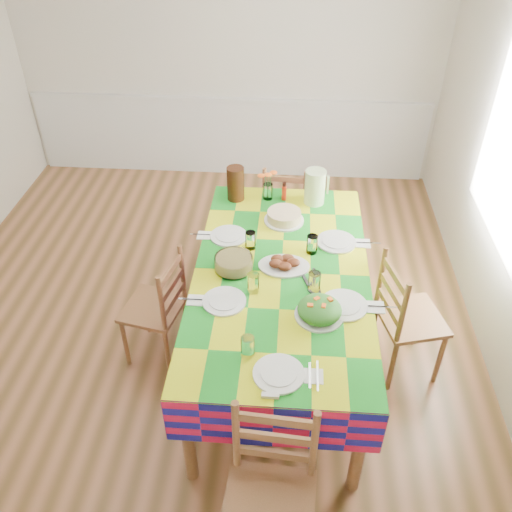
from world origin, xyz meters
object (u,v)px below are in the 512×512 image
(chair_far, at_px, (285,209))
(chair_left, at_px, (158,309))
(chair_near, at_px, (270,496))
(tea_pitcher, at_px, (236,183))
(chair_right, at_px, (405,319))
(meat_platter, at_px, (284,264))
(dining_table, at_px, (281,283))
(green_pitcher, at_px, (315,187))

(chair_far, bearing_deg, chair_left, 63.31)
(chair_left, bearing_deg, chair_near, 45.14)
(tea_pitcher, height_order, chair_near, tea_pitcher)
(tea_pitcher, relative_size, chair_far, 0.30)
(chair_near, distance_m, chair_right, 1.62)
(meat_platter, relative_size, chair_right, 0.35)
(meat_platter, xyz_separation_m, chair_left, (-0.89, -0.06, -0.42))
(chair_near, bearing_deg, tea_pitcher, 104.15)
(dining_table, height_order, green_pitcher, green_pitcher)
(green_pitcher, distance_m, chair_far, 0.75)
(meat_platter, distance_m, tea_pitcher, 0.95)
(meat_platter, xyz_separation_m, chair_near, (-0.01, -1.43, -0.37))
(meat_platter, bearing_deg, dining_table, -103.53)
(tea_pitcher, bearing_deg, dining_table, -66.17)
(meat_platter, xyz_separation_m, tea_pitcher, (-0.41, 0.85, 0.11))
(meat_platter, height_order, chair_left, chair_left)
(chair_near, distance_m, chair_far, 2.76)
(meat_platter, height_order, green_pitcher, green_pitcher)
(meat_platter, height_order, chair_right, chair_right)
(green_pitcher, bearing_deg, chair_right, -54.38)
(tea_pitcher, xyz_separation_m, chair_right, (1.28, -0.92, -0.50))
(chair_right, bearing_deg, meat_platter, 70.33)
(meat_platter, bearing_deg, chair_left, -175.86)
(meat_platter, distance_m, chair_near, 1.48)
(dining_table, distance_m, chair_far, 1.41)
(chair_near, xyz_separation_m, chair_left, (-0.88, 1.37, -0.05))
(chair_right, bearing_deg, chair_left, 74.70)
(chair_near, bearing_deg, chair_left, 126.92)
(dining_table, bearing_deg, chair_far, 90.17)
(green_pitcher, xyz_separation_m, chair_left, (-1.10, -0.91, -0.53))
(green_pitcher, xyz_separation_m, chair_near, (-0.22, -2.28, -0.48))
(tea_pitcher, distance_m, chair_far, 0.81)
(dining_table, bearing_deg, tea_pitcher, 113.83)
(tea_pitcher, bearing_deg, green_pitcher, -0.83)
(chair_far, distance_m, chair_left, 1.64)
(meat_platter, distance_m, green_pitcher, 0.88)
(chair_left, height_order, chair_right, chair_right)
(dining_table, relative_size, tea_pitcher, 7.91)
(dining_table, bearing_deg, chair_near, -89.86)
(dining_table, relative_size, chair_right, 2.20)
(meat_platter, height_order, chair_far, chair_far)
(chair_near, height_order, chair_far, chair_near)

